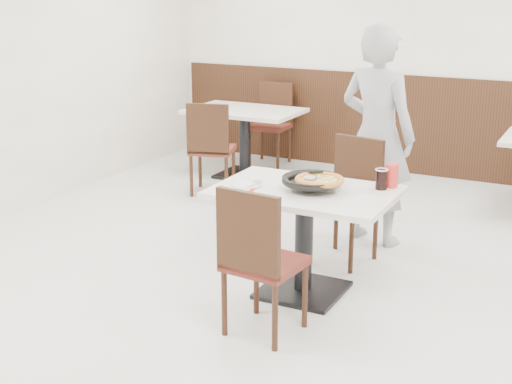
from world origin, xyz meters
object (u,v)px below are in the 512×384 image
at_px(main_table, 304,242).
at_px(cola_glass, 381,180).
at_px(chair_far, 344,202).
at_px(pizza_pan, 312,184).
at_px(diner_person, 377,135).
at_px(red_cup, 392,176).
at_px(bg_chair_left_far, 270,125).
at_px(side_plate, 246,185).
at_px(chair_near, 265,260).
at_px(bg_table_left, 245,143).
at_px(pizza, 319,182).
at_px(bg_chair_left_near, 212,147).

distance_m(main_table, cola_glass, 0.68).
distance_m(chair_far, pizza_pan, 0.74).
relative_size(pizza_pan, diner_person, 0.19).
bearing_deg(red_cup, diner_person, 113.79).
bearing_deg(main_table, red_cup, 32.54).
bearing_deg(red_cup, bg_chair_left_far, 129.08).
bearing_deg(bg_chair_left_far, diner_person, 131.74).
bearing_deg(side_plate, diner_person, 69.97).
bearing_deg(pizza_pan, main_table, -166.36).
height_order(chair_near, bg_chair_left_far, same).
height_order(main_table, red_cup, red_cup).
height_order(diner_person, bg_table_left, diner_person).
xyz_separation_m(bg_table_left, bg_chair_left_far, (0.01, 0.61, 0.10)).
bearing_deg(pizza, chair_far, 95.35).
distance_m(pizza_pan, pizza, 0.06).
relative_size(pizza_pan, bg_chair_left_near, 0.35).
distance_m(chair_far, bg_chair_left_far, 3.09).
bearing_deg(cola_glass, chair_near, -116.31).
distance_m(main_table, bg_chair_left_far, 3.64).
bearing_deg(diner_person, bg_chair_left_near, -5.39).
xyz_separation_m(bg_chair_left_near, bg_chair_left_far, (-0.00, 1.33, 0.00)).
bearing_deg(chair_far, bg_chair_left_near, -20.56).
height_order(cola_glass, diner_person, diner_person).
bearing_deg(bg_chair_left_far, bg_chair_left_near, 87.22).
distance_m(main_table, bg_table_left, 3.13).
distance_m(diner_person, bg_chair_left_near, 2.04).
xyz_separation_m(chair_near, red_cup, (0.48, 0.95, 0.35)).
bearing_deg(bg_table_left, pizza_pan, -53.70).
distance_m(pizza_pan, red_cup, 0.55).
height_order(pizza_pan, diner_person, diner_person).
height_order(red_cup, bg_chair_left_far, bg_chair_left_far).
distance_m(main_table, pizza, 0.45).
bearing_deg(chair_near, bg_chair_left_far, 121.29).
height_order(pizza_pan, bg_chair_left_near, bg_chair_left_near).
relative_size(pizza_pan, red_cup, 2.10).
bearing_deg(bg_chair_left_near, side_plate, -71.22).
distance_m(chair_near, bg_table_left, 3.68).
height_order(bg_chair_left_near, bg_chair_left_far, same).
bearing_deg(chair_far, pizza, 106.69).
bearing_deg(side_plate, cola_glass, 22.47).
distance_m(chair_far, pizza, 0.76).
distance_m(chair_far, red_cup, 0.69).
distance_m(bg_table_left, bg_chair_left_near, 0.73).
height_order(main_table, diner_person, diner_person).
xyz_separation_m(chair_far, pizza, (0.06, -0.68, 0.34)).
relative_size(main_table, diner_person, 0.67).
relative_size(red_cup, bg_table_left, 0.13).
xyz_separation_m(red_cup, bg_table_left, (-2.32, 2.23, -0.45)).
xyz_separation_m(red_cup, diner_person, (-0.40, 0.91, 0.07)).
bearing_deg(diner_person, chair_far, 95.84).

